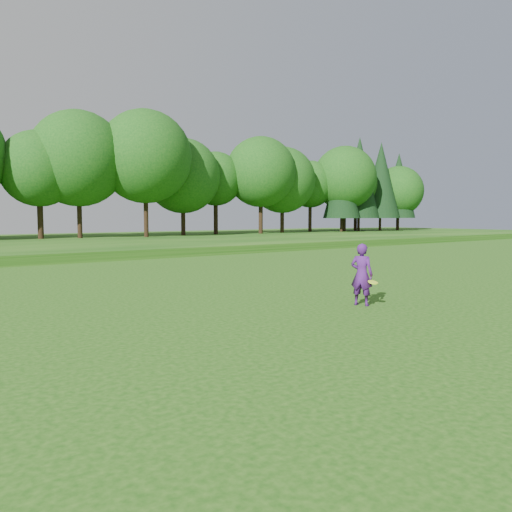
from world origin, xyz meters
TOP-DOWN VIEW (x-y plane):
  - ground at (0.00, 0.00)m, footprint 140.00×140.00m
  - berm at (0.00, 34.00)m, footprint 130.00×30.00m
  - walking_path at (0.00, 20.00)m, footprint 130.00×1.60m
  - treeline at (0.00, 38.00)m, footprint 104.00×7.00m
  - woman at (0.65, 0.07)m, footprint 0.67×0.95m

SIDE VIEW (x-z plane):
  - ground at x=0.00m, z-range 0.00..0.00m
  - walking_path at x=0.00m, z-range 0.00..0.04m
  - berm at x=0.00m, z-range 0.00..0.60m
  - woman at x=0.65m, z-range 0.00..1.89m
  - treeline at x=0.00m, z-range 0.60..15.60m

